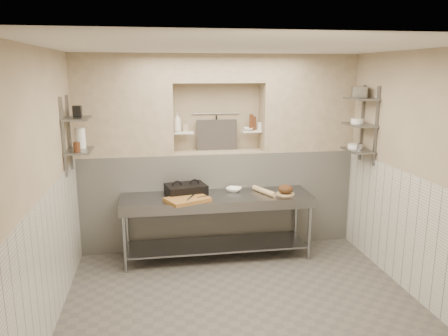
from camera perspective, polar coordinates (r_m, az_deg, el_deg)
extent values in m
cube|color=#57524D|center=(5.27, 2.21, -17.20)|extent=(4.00, 3.90, 0.10)
cube|color=silver|center=(4.58, 2.53, 16.12)|extent=(4.00, 3.90, 0.10)
cube|color=tan|center=(4.76, -22.61, -2.59)|extent=(0.10, 3.90, 2.80)
cube|color=tan|center=(5.50, 23.76, -0.74)|extent=(0.10, 3.90, 2.80)
cube|color=tan|center=(6.65, -1.10, 2.48)|extent=(4.00, 0.10, 2.80)
cube|color=tan|center=(2.89, 10.50, -11.43)|extent=(4.00, 0.10, 2.80)
cube|color=silver|center=(6.57, -0.76, -3.93)|extent=(4.00, 0.40, 1.40)
cube|color=tan|center=(6.40, -0.78, 2.18)|extent=(1.30, 0.40, 0.02)
cube|color=tan|center=(6.26, -13.01, 7.99)|extent=(1.35, 0.40, 1.40)
cube|color=tan|center=(6.64, 10.70, 8.34)|extent=(1.35, 0.40, 1.40)
cube|color=tan|center=(6.30, -0.82, 12.89)|extent=(1.30, 0.40, 0.40)
cube|color=silver|center=(4.97, -21.23, -10.39)|extent=(0.02, 3.90, 1.40)
cube|color=silver|center=(5.66, 22.62, -7.68)|extent=(0.02, 3.90, 1.40)
cube|color=white|center=(6.30, -5.30, 4.63)|extent=(0.28, 0.16, 0.02)
cube|color=white|center=(6.45, 3.62, 4.84)|extent=(0.28, 0.16, 0.02)
cylinder|color=gray|center=(6.50, -1.02, 7.14)|extent=(0.70, 0.02, 0.02)
cylinder|color=black|center=(6.49, -0.99, 5.63)|extent=(0.02, 0.02, 0.30)
cube|color=#383330|center=(6.46, -0.92, 4.34)|extent=(0.60, 0.08, 0.45)
cube|color=slate|center=(5.87, -19.51, 4.36)|extent=(0.03, 0.03, 0.95)
cube|color=slate|center=(5.48, -20.22, 3.77)|extent=(0.03, 0.03, 0.95)
cube|color=slate|center=(5.69, -18.37, 2.15)|extent=(0.30, 0.50, 0.02)
cube|color=slate|center=(5.63, -18.65, 6.15)|extent=(0.30, 0.50, 0.03)
cube|color=slate|center=(6.46, 17.58, 5.63)|extent=(0.03, 0.03, 1.05)
cube|color=slate|center=(6.11, 19.25, 5.15)|extent=(0.03, 0.03, 1.05)
cube|color=slate|center=(6.27, 17.08, 2.24)|extent=(0.30, 0.50, 0.02)
cube|color=slate|center=(6.22, 17.29, 5.41)|extent=(0.30, 0.50, 0.02)
cube|color=slate|center=(6.19, 17.50, 8.62)|extent=(0.30, 0.50, 0.03)
cube|color=gray|center=(5.98, -0.94, -3.80)|extent=(2.60, 0.70, 0.04)
cube|color=gray|center=(6.22, -0.92, -10.00)|extent=(2.45, 0.60, 0.03)
cube|color=gray|center=(5.69, -0.45, -5.30)|extent=(2.60, 0.02, 0.12)
cylinder|color=gray|center=(5.81, -12.84, -9.32)|extent=(0.04, 0.04, 0.86)
cylinder|color=gray|center=(6.35, -12.54, -7.38)|extent=(0.04, 0.04, 0.86)
cylinder|color=gray|center=(6.15, 11.09, -7.98)|extent=(0.04, 0.04, 0.86)
cylinder|color=gray|center=(6.67, 9.37, -6.28)|extent=(0.04, 0.04, 0.86)
cube|color=black|center=(6.02, -4.99, -3.06)|extent=(0.60, 0.49, 0.10)
cube|color=black|center=(6.00, -5.01, -2.40)|extent=(0.60, 0.49, 0.05)
cube|color=olive|center=(5.73, -4.82, -4.12)|extent=(0.64, 0.56, 0.05)
cube|color=gray|center=(5.78, -2.38, -3.69)|extent=(0.24, 0.12, 0.01)
cylinder|color=gray|center=(5.70, -4.40, -3.86)|extent=(0.13, 0.24, 0.02)
imported|color=white|center=(6.17, 1.31, -2.83)|extent=(0.29, 0.29, 0.05)
cylinder|color=tan|center=(6.09, 5.22, -3.01)|extent=(0.25, 0.46, 0.07)
cylinder|color=tan|center=(6.09, 8.01, -3.36)|extent=(0.25, 0.25, 0.01)
ellipsoid|color=#4C2D19|center=(6.07, 8.03, -2.74)|extent=(0.21, 0.21, 0.12)
imported|color=white|center=(6.24, -6.11, 5.92)|extent=(0.11, 0.11, 0.28)
cube|color=tan|center=(6.34, -5.06, 5.29)|extent=(0.07, 0.07, 0.11)
imported|color=white|center=(6.40, 3.18, 5.10)|extent=(0.17, 0.17, 0.05)
cylinder|color=#492614|center=(6.45, 3.94, 5.85)|extent=(0.06, 0.06, 0.20)
cylinder|color=#492614|center=(6.43, 3.59, 5.98)|extent=(0.06, 0.06, 0.23)
cylinder|color=white|center=(6.50, 4.67, 5.49)|extent=(0.07, 0.07, 0.11)
cylinder|color=white|center=(5.80, -18.26, 3.74)|extent=(0.13, 0.13, 0.25)
cylinder|color=#492614|center=(5.52, -18.67, 2.61)|extent=(0.08, 0.08, 0.12)
cube|color=black|center=(5.68, -18.62, 7.03)|extent=(0.10, 0.10, 0.14)
cylinder|color=white|center=(6.35, 16.73, 2.76)|extent=(0.20, 0.20, 0.06)
cylinder|color=gray|center=(6.21, 17.37, 2.66)|extent=(0.09, 0.09, 0.09)
cylinder|color=white|center=(6.29, 17.02, 5.89)|extent=(0.17, 0.17, 0.06)
cube|color=gray|center=(6.26, 17.23, 9.46)|extent=(0.25, 0.28, 0.15)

